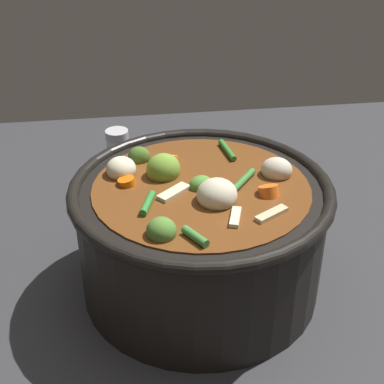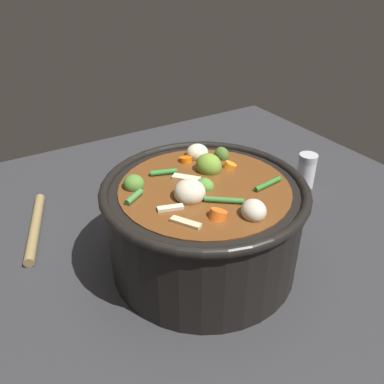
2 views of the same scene
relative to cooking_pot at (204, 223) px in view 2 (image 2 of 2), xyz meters
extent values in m
plane|color=#2D2D30|center=(0.00, 0.00, -0.08)|extent=(1.10, 1.10, 0.00)
cylinder|color=black|center=(0.00, 0.00, -0.01)|extent=(0.29, 0.29, 0.14)
torus|color=black|center=(0.00, 0.00, 0.06)|extent=(0.31, 0.31, 0.01)
cylinder|color=brown|center=(0.00, 0.00, 0.00)|extent=(0.25, 0.25, 0.13)
ellipsoid|color=#476826|center=(-0.07, 0.08, 0.07)|extent=(0.03, 0.03, 0.03)
ellipsoid|color=olive|center=(-0.04, 0.03, 0.07)|extent=(0.05, 0.05, 0.04)
ellipsoid|color=#508030|center=(-0.05, -0.09, 0.07)|extent=(0.04, 0.04, 0.03)
ellipsoid|color=#538C35|center=(0.00, 0.00, 0.07)|extent=(0.03, 0.03, 0.02)
cylinder|color=orange|center=(-0.03, 0.07, 0.07)|extent=(0.02, 0.03, 0.02)
cylinder|color=orange|center=(-0.08, 0.02, 0.07)|extent=(0.03, 0.02, 0.01)
cylinder|color=orange|center=(0.07, -0.03, 0.07)|extent=(0.03, 0.03, 0.02)
ellipsoid|color=beige|center=(0.09, 0.02, 0.07)|extent=(0.05, 0.04, 0.03)
ellipsoid|color=beige|center=(0.01, -0.03, 0.07)|extent=(0.05, 0.04, 0.04)
ellipsoid|color=beige|center=(-0.09, 0.04, 0.07)|extent=(0.04, 0.04, 0.03)
cylinder|color=#2E7528|center=(0.05, 0.08, 0.07)|extent=(0.01, 0.05, 0.01)
cylinder|color=#397B35|center=(0.05, 0.00, 0.07)|extent=(0.04, 0.05, 0.01)
cylinder|color=#2D7D31|center=(-0.06, -0.03, 0.07)|extent=(0.02, 0.04, 0.01)
cylinder|color=#3F813A|center=(-0.02, -0.10, 0.07)|extent=(0.03, 0.03, 0.01)
cube|color=beige|center=(0.06, -0.07, 0.07)|extent=(0.04, 0.03, 0.01)
cube|color=beige|center=(-0.03, -0.01, 0.07)|extent=(0.04, 0.04, 0.01)
cube|color=beige|center=(0.03, -0.07, 0.07)|extent=(0.02, 0.04, 0.01)
cylinder|color=olive|center=(-0.23, -0.21, -0.07)|extent=(0.20, 0.08, 0.02)
cylinder|color=silver|center=(-0.09, 0.32, -0.05)|extent=(0.04, 0.04, 0.06)
cylinder|color=#B7B7BC|center=(-0.09, 0.32, -0.01)|extent=(0.04, 0.04, 0.01)
camera|label=1|loc=(-0.09, -0.54, 0.39)|focal=52.38mm
camera|label=2|loc=(0.42, -0.27, 0.36)|focal=37.53mm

